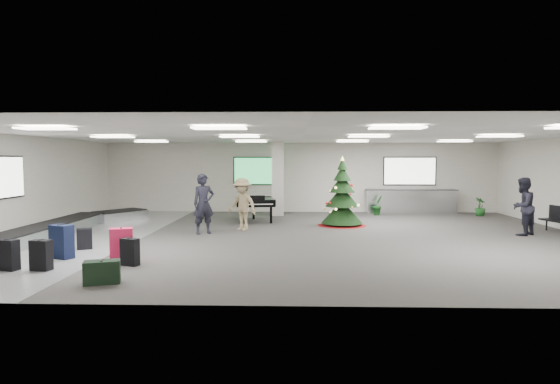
{
  "coord_description": "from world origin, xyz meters",
  "views": [
    {
      "loc": [
        -0.32,
        -14.61,
        2.43
      ],
      "look_at": [
        -0.77,
        1.0,
        1.34
      ],
      "focal_mm": 30.0,
      "sensor_mm": 36.0,
      "label": 1
    }
  ],
  "objects_px": {
    "traveler_bench": "(523,206)",
    "potted_plant_left": "(378,205)",
    "grand_piano": "(255,202)",
    "christmas_tree": "(342,202)",
    "traveler_a": "(204,204)",
    "traveler_b": "(242,204)",
    "potted_plant_right": "(480,207)",
    "pink_suitcase": "(122,245)",
    "baggage_carousel": "(57,229)",
    "service_counter": "(411,201)"
  },
  "relations": [
    {
      "from": "traveler_bench",
      "to": "potted_plant_left",
      "type": "xyz_separation_m",
      "value": [
        -3.66,
        5.34,
        -0.49
      ]
    },
    {
      "from": "grand_piano",
      "to": "christmas_tree",
      "type": "bearing_deg",
      "value": -26.48
    },
    {
      "from": "traveler_a",
      "to": "traveler_b",
      "type": "height_order",
      "value": "traveler_a"
    },
    {
      "from": "potted_plant_right",
      "to": "pink_suitcase",
      "type": "bearing_deg",
      "value": -142.1
    },
    {
      "from": "christmas_tree",
      "to": "traveler_bench",
      "type": "bearing_deg",
      "value": -20.31
    },
    {
      "from": "baggage_carousel",
      "to": "christmas_tree",
      "type": "xyz_separation_m",
      "value": [
        9.3,
        2.61,
        0.66
      ]
    },
    {
      "from": "pink_suitcase",
      "to": "traveler_bench",
      "type": "height_order",
      "value": "traveler_bench"
    },
    {
      "from": "christmas_tree",
      "to": "traveler_b",
      "type": "distance_m",
      "value": 3.75
    },
    {
      "from": "service_counter",
      "to": "pink_suitcase",
      "type": "bearing_deg",
      "value": -131.99
    },
    {
      "from": "grand_piano",
      "to": "traveler_a",
      "type": "height_order",
      "value": "traveler_a"
    },
    {
      "from": "service_counter",
      "to": "potted_plant_left",
      "type": "xyz_separation_m",
      "value": [
        -1.65,
        -0.83,
        -0.1
      ]
    },
    {
      "from": "baggage_carousel",
      "to": "pink_suitcase",
      "type": "height_order",
      "value": "pink_suitcase"
    },
    {
      "from": "traveler_a",
      "to": "traveler_b",
      "type": "bearing_deg",
      "value": 5.54
    },
    {
      "from": "pink_suitcase",
      "to": "potted_plant_left",
      "type": "distance_m",
      "value": 12.33
    },
    {
      "from": "traveler_a",
      "to": "potted_plant_left",
      "type": "xyz_separation_m",
      "value": [
        6.6,
        5.33,
        -0.54
      ]
    },
    {
      "from": "baggage_carousel",
      "to": "grand_piano",
      "type": "bearing_deg",
      "value": 31.3
    },
    {
      "from": "traveler_b",
      "to": "potted_plant_right",
      "type": "height_order",
      "value": "traveler_b"
    },
    {
      "from": "grand_piano",
      "to": "potted_plant_left",
      "type": "xyz_separation_m",
      "value": [
        5.18,
        2.24,
        -0.32
      ]
    },
    {
      "from": "baggage_carousel",
      "to": "traveler_b",
      "type": "height_order",
      "value": "traveler_b"
    },
    {
      "from": "traveler_bench",
      "to": "traveler_a",
      "type": "bearing_deg",
      "value": -37.29
    },
    {
      "from": "service_counter",
      "to": "traveler_b",
      "type": "xyz_separation_m",
      "value": [
        -7.08,
        -5.33,
        0.35
      ]
    },
    {
      "from": "grand_piano",
      "to": "pink_suitcase",
      "type": "bearing_deg",
      "value": -118.12
    },
    {
      "from": "pink_suitcase",
      "to": "potted_plant_right",
      "type": "distance_m",
      "value": 15.34
    },
    {
      "from": "service_counter",
      "to": "traveler_bench",
      "type": "xyz_separation_m",
      "value": [
        2.01,
        -6.17,
        0.38
      ]
    },
    {
      "from": "pink_suitcase",
      "to": "grand_piano",
      "type": "xyz_separation_m",
      "value": [
        2.56,
        7.35,
        0.36
      ]
    },
    {
      "from": "potted_plant_left",
      "to": "service_counter",
      "type": "bearing_deg",
      "value": 26.88
    },
    {
      "from": "traveler_b",
      "to": "traveler_bench",
      "type": "relative_size",
      "value": 0.97
    },
    {
      "from": "christmas_tree",
      "to": "traveler_b",
      "type": "height_order",
      "value": "christmas_tree"
    },
    {
      "from": "grand_piano",
      "to": "traveler_a",
      "type": "distance_m",
      "value": 3.4
    },
    {
      "from": "traveler_b",
      "to": "potted_plant_right",
      "type": "distance_m",
      "value": 10.72
    },
    {
      "from": "christmas_tree",
      "to": "grand_piano",
      "type": "relative_size",
      "value": 1.23
    },
    {
      "from": "potted_plant_left",
      "to": "grand_piano",
      "type": "bearing_deg",
      "value": -156.59
    },
    {
      "from": "pink_suitcase",
      "to": "traveler_b",
      "type": "xyz_separation_m",
      "value": [
        2.31,
        5.1,
        0.49
      ]
    },
    {
      "from": "service_counter",
      "to": "christmas_tree",
      "type": "relative_size",
      "value": 1.58
    },
    {
      "from": "traveler_a",
      "to": "traveler_b",
      "type": "xyz_separation_m",
      "value": [
        1.17,
        0.83,
        -0.08
      ]
    },
    {
      "from": "traveler_b",
      "to": "traveler_a",
      "type": "bearing_deg",
      "value": -111.92
    },
    {
      "from": "potted_plant_left",
      "to": "traveler_b",
      "type": "bearing_deg",
      "value": -140.39
    },
    {
      "from": "pink_suitcase",
      "to": "traveler_bench",
      "type": "xyz_separation_m",
      "value": [
        11.4,
        4.26,
        0.52
      ]
    },
    {
      "from": "service_counter",
      "to": "potted_plant_left",
      "type": "bearing_deg",
      "value": -153.12
    },
    {
      "from": "service_counter",
      "to": "traveler_b",
      "type": "relative_size",
      "value": 2.26
    },
    {
      "from": "baggage_carousel",
      "to": "potted_plant_left",
      "type": "xyz_separation_m",
      "value": [
        11.19,
        5.9,
        0.23
      ]
    },
    {
      "from": "christmas_tree",
      "to": "traveler_b",
      "type": "bearing_deg",
      "value": -161.13
    },
    {
      "from": "pink_suitcase",
      "to": "christmas_tree",
      "type": "relative_size",
      "value": 0.33
    },
    {
      "from": "service_counter",
      "to": "traveler_b",
      "type": "bearing_deg",
      "value": -143.02
    },
    {
      "from": "pink_suitcase",
      "to": "grand_piano",
      "type": "bearing_deg",
      "value": 53.89
    },
    {
      "from": "baggage_carousel",
      "to": "traveler_bench",
      "type": "xyz_separation_m",
      "value": [
        14.85,
        0.56,
        0.72
      ]
    },
    {
      "from": "christmas_tree",
      "to": "potted_plant_right",
      "type": "bearing_deg",
      "value": 26.47
    },
    {
      "from": "baggage_carousel",
      "to": "service_counter",
      "type": "height_order",
      "value": "service_counter"
    },
    {
      "from": "potted_plant_right",
      "to": "service_counter",
      "type": "bearing_deg",
      "value": 159.69
    },
    {
      "from": "grand_piano",
      "to": "potted_plant_left",
      "type": "relative_size",
      "value": 2.34
    }
  ]
}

